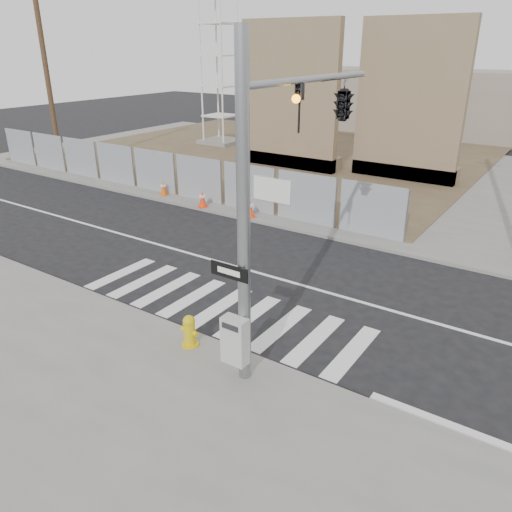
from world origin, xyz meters
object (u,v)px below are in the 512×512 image
Objects in this scene: crane_tower at (218,8)px; traffic_cone_d at (250,208)px; traffic_cone_a at (71,165)px; fire_hydrant at (189,331)px; traffic_cone_b at (163,188)px; traffic_cone_c at (202,199)px; signal_pole at (314,142)px.

traffic_cone_d is (11.39, -12.78, -8.52)m from crane_tower.
fire_hydrant is at bearing -29.36° from traffic_cone_a.
traffic_cone_c reaches higher than traffic_cone_b.
traffic_cone_a is 10.66m from traffic_cone_c.
traffic_cone_c reaches higher than traffic_cone_a.
traffic_cone_d is (2.56, 0.00, 0.01)m from traffic_cone_c.
traffic_cone_c is at bearing -55.36° from crane_tower.
signal_pole is 13.98m from traffic_cone_b.
traffic_cone_b is 5.39m from traffic_cone_d.
traffic_cone_d is (-4.31, 8.77, -0.01)m from fire_hydrant.
traffic_cone_a is at bearing 174.27° from traffic_cone_c.
traffic_cone_c is (2.80, -0.46, 0.03)m from traffic_cone_b.
signal_pole reaches higher than traffic_cone_d.
crane_tower reaches higher than traffic_cone_d.
crane_tower reaches higher than traffic_cone_a.
traffic_cone_d is at bearing -4.62° from traffic_cone_a.
traffic_cone_a is 0.96× the size of traffic_cone_c.
signal_pole reaches higher than traffic_cone_a.
signal_pole is 9.12× the size of traffic_cone_c.
fire_hydrant is at bearing -125.52° from signal_pole.
traffic_cone_c is (-8.66, 6.27, -4.29)m from signal_pole.
signal_pole is 9.81× the size of traffic_cone_b.
fire_hydrant reaches higher than traffic_cone_b.
fire_hydrant reaches higher than traffic_cone_a.
traffic_cone_b is at bearing 149.61° from signal_pole.
signal_pole is at bearing -35.87° from traffic_cone_c.
crane_tower is at bearing 134.23° from fire_hydrant.
crane_tower is at bearing 131.72° from traffic_cone_d.
crane_tower is 16.17m from traffic_cone_b.
crane_tower is 27.99m from fire_hydrant.
traffic_cone_c is (10.60, -1.06, 0.02)m from traffic_cone_a.
signal_pole is 11.52m from traffic_cone_c.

